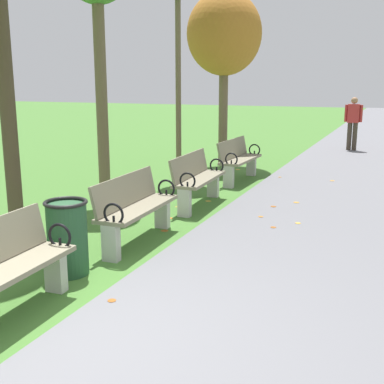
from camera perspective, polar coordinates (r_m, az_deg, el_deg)
ground_plane at (r=4.58m, az=-16.20°, el=-15.27°), size 80.00×80.00×0.00m
paved_walkway at (r=21.24m, az=19.45°, el=6.23°), size 2.82×44.00×0.02m
park_bench_2 at (r=6.58m, az=-6.55°, el=-1.73°), size 0.52×1.61×0.90m
park_bench_3 at (r=8.48m, az=0.58°, el=1.60°), size 0.54×1.62×0.90m
park_bench_4 at (r=10.66m, az=5.38°, el=3.82°), size 0.52×1.61×0.90m
tree_5 at (r=12.70m, az=3.73°, el=17.58°), size 1.84×1.84×4.26m
pedestrian_walking at (r=16.12m, az=18.05°, el=7.81°), size 0.53×0.22×1.62m
trash_bin at (r=5.65m, az=-14.14°, el=-5.08°), size 0.48×0.48×0.84m
scattered_leaves at (r=7.47m, az=1.08°, el=-3.64°), size 4.37×10.27×0.02m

